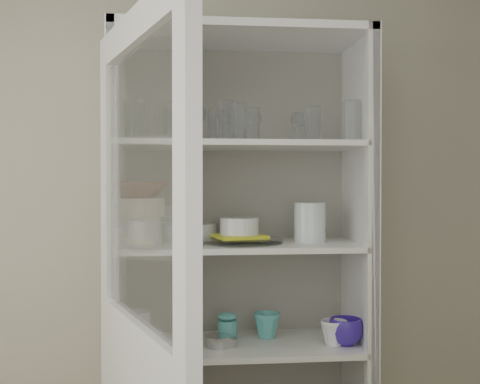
% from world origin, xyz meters
% --- Properties ---
extents(wall_back, '(3.60, 0.02, 2.60)m').
position_xyz_m(wall_back, '(0.00, 1.50, 1.30)').
color(wall_back, '#B4AF99').
rests_on(wall_back, ground).
extents(pantry_cabinet, '(1.00, 0.45, 2.10)m').
position_xyz_m(pantry_cabinet, '(0.20, 1.34, 0.94)').
color(pantry_cabinet, silver).
rests_on(pantry_cabinet, floor).
extents(tumbler_0, '(0.09, 0.09, 0.14)m').
position_xyz_m(tumbler_0, '(-0.07, 1.14, 1.73)').
color(tumbler_0, silver).
rests_on(tumbler_0, shelf_glass).
extents(tumbler_1, '(0.08, 0.08, 0.15)m').
position_xyz_m(tumbler_1, '(-0.21, 1.12, 1.74)').
color(tumbler_1, silver).
rests_on(tumbler_1, shelf_glass).
extents(tumbler_2, '(0.10, 0.10, 0.15)m').
position_xyz_m(tumbler_2, '(0.13, 1.12, 1.73)').
color(tumbler_2, silver).
rests_on(tumbler_2, shelf_glass).
extents(tumbler_3, '(0.08, 0.08, 0.13)m').
position_xyz_m(tumbler_3, '(0.23, 1.17, 1.72)').
color(tumbler_3, silver).
rests_on(tumbler_3, shelf_glass).
extents(tumbler_4, '(0.09, 0.09, 0.14)m').
position_xyz_m(tumbler_4, '(0.18, 1.13, 1.73)').
color(tumbler_4, silver).
rests_on(tumbler_4, shelf_glass).
extents(tumbler_5, '(0.08, 0.08, 0.13)m').
position_xyz_m(tumbler_5, '(0.47, 1.15, 1.73)').
color(tumbler_5, silver).
rests_on(tumbler_5, shelf_glass).
extents(tumbler_6, '(0.08, 0.08, 0.15)m').
position_xyz_m(tumbler_6, '(0.61, 1.11, 1.74)').
color(tumbler_6, silver).
rests_on(tumbler_6, shelf_glass).
extents(tumbler_7, '(0.08, 0.08, 0.15)m').
position_xyz_m(tumbler_7, '(-0.21, 1.25, 1.73)').
color(tumbler_7, silver).
rests_on(tumbler_7, shelf_glass).
extents(tumbler_8, '(0.08, 0.08, 0.13)m').
position_xyz_m(tumbler_8, '(-0.05, 1.25, 1.73)').
color(tumbler_8, silver).
rests_on(tumbler_8, shelf_glass).
extents(tumbler_9, '(0.07, 0.07, 0.13)m').
position_xyz_m(tumbler_9, '(-0.08, 1.28, 1.73)').
color(tumbler_9, silver).
rests_on(tumbler_9, shelf_glass).
extents(tumbler_10, '(0.08, 0.08, 0.13)m').
position_xyz_m(tumbler_10, '(0.10, 1.27, 1.73)').
color(tumbler_10, silver).
rests_on(tumbler_10, shelf_glass).
extents(tumbler_11, '(0.08, 0.08, 0.13)m').
position_xyz_m(tumbler_11, '(0.44, 1.29, 1.72)').
color(tumbler_11, silver).
rests_on(tumbler_11, shelf_glass).
extents(goblet_0, '(0.08, 0.08, 0.18)m').
position_xyz_m(goblet_0, '(0.03, 1.40, 1.75)').
color(goblet_0, silver).
rests_on(goblet_0, shelf_glass).
extents(goblet_1, '(0.07, 0.07, 0.15)m').
position_xyz_m(goblet_1, '(0.14, 1.37, 1.74)').
color(goblet_1, silver).
rests_on(goblet_1, shelf_glass).
extents(goblet_2, '(0.07, 0.07, 0.15)m').
position_xyz_m(goblet_2, '(0.27, 1.35, 1.74)').
color(goblet_2, silver).
rests_on(goblet_2, shelf_glass).
extents(goblet_3, '(0.07, 0.07, 0.15)m').
position_xyz_m(goblet_3, '(0.46, 1.40, 1.74)').
color(goblet_3, silver).
rests_on(goblet_3, shelf_glass).
extents(plate_stack_front, '(0.21, 0.21, 0.11)m').
position_xyz_m(plate_stack_front, '(-0.21, 1.21, 1.32)').
color(plate_stack_front, white).
rests_on(plate_stack_front, shelf_plates).
extents(plate_stack_back, '(0.24, 0.24, 0.07)m').
position_xyz_m(plate_stack_back, '(-0.00, 1.40, 1.30)').
color(plate_stack_back, white).
rests_on(plate_stack_back, shelf_plates).
extents(cream_bowl, '(0.30, 0.30, 0.07)m').
position_xyz_m(cream_bowl, '(-0.21, 1.21, 1.41)').
color(cream_bowl, beige).
rests_on(cream_bowl, plate_stack_front).
extents(terracotta_bowl, '(0.27, 0.27, 0.06)m').
position_xyz_m(terracotta_bowl, '(-0.21, 1.21, 1.47)').
color(terracotta_bowl, brown).
rests_on(terracotta_bowl, cream_bowl).
extents(glass_platter, '(0.42, 0.42, 0.02)m').
position_xyz_m(glass_platter, '(0.20, 1.26, 1.27)').
color(glass_platter, silver).
rests_on(glass_platter, shelf_plates).
extents(yellow_trivet, '(0.23, 0.23, 0.01)m').
position_xyz_m(yellow_trivet, '(0.20, 1.26, 1.29)').
color(yellow_trivet, yellow).
rests_on(yellow_trivet, glass_platter).
extents(white_ramekin, '(0.20, 0.20, 0.07)m').
position_xyz_m(white_ramekin, '(0.20, 1.26, 1.33)').
color(white_ramekin, white).
rests_on(white_ramekin, yellow_trivet).
extents(grey_bowl_stack, '(0.13, 0.13, 0.16)m').
position_xyz_m(grey_bowl_stack, '(0.48, 1.26, 1.34)').
color(grey_bowl_stack, silver).
rests_on(grey_bowl_stack, shelf_plates).
extents(mug_blue, '(0.18, 0.18, 0.11)m').
position_xyz_m(mug_blue, '(0.61, 1.19, 0.91)').
color(mug_blue, '#2C228F').
rests_on(mug_blue, shelf_mugs).
extents(mug_teal, '(0.14, 0.14, 0.10)m').
position_xyz_m(mug_teal, '(0.32, 1.33, 0.91)').
color(mug_teal, teal).
rests_on(mug_teal, shelf_mugs).
extents(mug_white, '(0.11, 0.11, 0.10)m').
position_xyz_m(mug_white, '(0.56, 1.19, 0.91)').
color(mug_white, white).
rests_on(mug_white, shelf_mugs).
extents(teal_jar, '(0.08, 0.08, 0.10)m').
position_xyz_m(teal_jar, '(0.15, 1.31, 0.91)').
color(teal_jar, teal).
rests_on(teal_jar, shelf_mugs).
extents(measuring_cups, '(0.11, 0.11, 0.04)m').
position_xyz_m(measuring_cups, '(0.11, 1.22, 0.88)').
color(measuring_cups, '#B1B1B1').
rests_on(measuring_cups, shelf_mugs).
extents(white_canister, '(0.13, 0.13, 0.13)m').
position_xyz_m(white_canister, '(-0.21, 1.31, 0.92)').
color(white_canister, white).
rests_on(white_canister, shelf_mugs).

